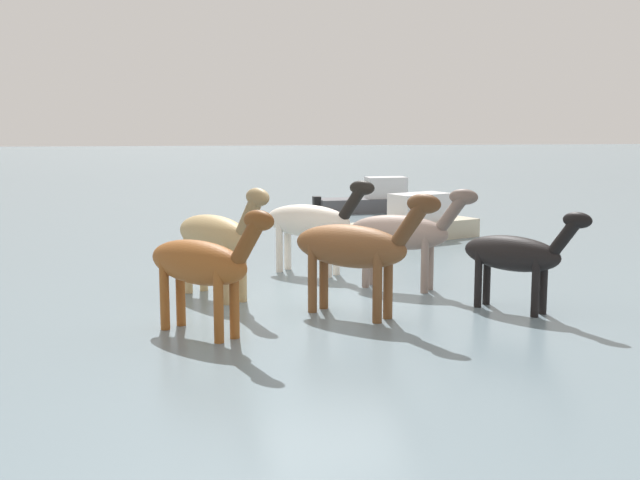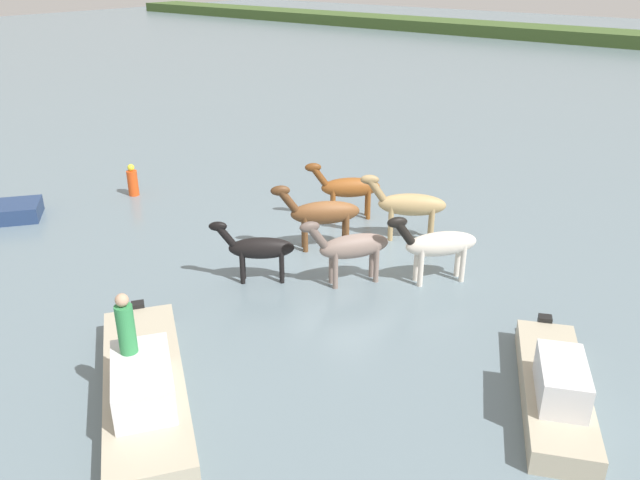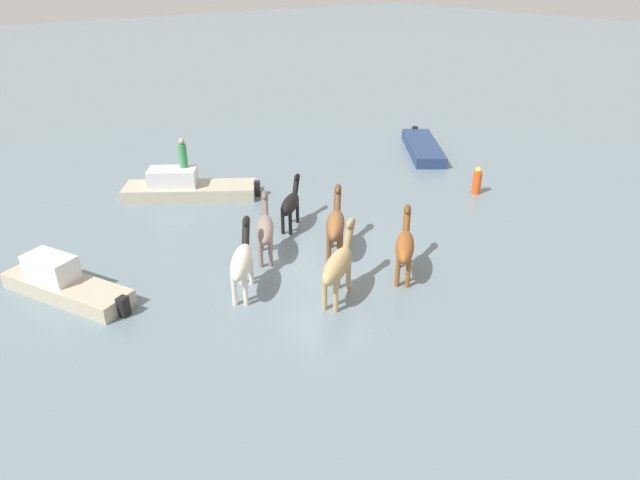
{
  "view_description": "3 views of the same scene",
  "coord_description": "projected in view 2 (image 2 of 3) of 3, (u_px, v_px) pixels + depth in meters",
  "views": [
    {
      "loc": [
        -12.74,
        1.88,
        3.04
      ],
      "look_at": [
        0.49,
        0.13,
        1.04
      ],
      "focal_mm": 45.17,
      "sensor_mm": 36.0,
      "label": 1
    },
    {
      "loc": [
        9.71,
        -13.27,
        7.74
      ],
      "look_at": [
        -0.16,
        -0.96,
        0.63
      ],
      "focal_mm": 35.41,
      "sensor_mm": 36.0,
      "label": 2
    },
    {
      "loc": [
        9.51,
        12.4,
        8.72
      ],
      "look_at": [
        0.11,
        -0.1,
        0.82
      ],
      "focal_mm": 31.38,
      "sensor_mm": 36.0,
      "label": 3
    }
  ],
  "objects": [
    {
      "name": "horse_mid_herd",
      "position": [
        348.0,
        188.0,
        20.02
      ],
      "size": [
        2.0,
        1.93,
        1.87
      ],
      "rotation": [
        0.0,
        0.0,
        3.9
      ],
      "color": "brown",
      "rests_on": "ground_plane"
    },
    {
      "name": "horse_lead",
      "position": [
        409.0,
        205.0,
        18.48
      ],
      "size": [
        2.33,
        1.74,
        1.98
      ],
      "rotation": [
        0.0,
        0.0,
        3.73
      ],
      "color": "tan",
      "rests_on": "ground_plane"
    },
    {
      "name": "person_helmsman_aft",
      "position": [
        126.0,
        326.0,
        11.18
      ],
      "size": [
        0.32,
        0.32,
        1.19
      ],
      "color": "#338C4C",
      "rests_on": "boat_motor_center"
    },
    {
      "name": "ground_plane",
      "position": [
        345.0,
        251.0,
        18.15
      ],
      "size": [
        169.2,
        169.2,
        0.0
      ],
      "primitive_type": "plane",
      "color": "slate"
    },
    {
      "name": "horse_dun_straggler",
      "position": [
        322.0,
        213.0,
        17.88
      ],
      "size": [
        2.0,
        2.16,
        1.98
      ],
      "rotation": [
        0.0,
        0.0,
        3.98
      ],
      "color": "brown",
      "rests_on": "ground_plane"
    },
    {
      "name": "horse_chestnut_trailing",
      "position": [
        258.0,
        248.0,
        16.11
      ],
      "size": [
        1.85,
        1.66,
        1.68
      ],
      "rotation": [
        0.0,
        0.0,
        3.85
      ],
      "color": "black",
      "rests_on": "ground_plane"
    },
    {
      "name": "horse_dark_mare",
      "position": [
        351.0,
        247.0,
        15.96
      ],
      "size": [
        1.61,
        2.21,
        1.86
      ],
      "rotation": [
        0.0,
        0.0,
        4.14
      ],
      "color": "gray",
      "rests_on": "ground_plane"
    },
    {
      "name": "horse_rear_stallion",
      "position": [
        438.0,
        244.0,
        16.03
      ],
      "size": [
        1.82,
        2.15,
        1.91
      ],
      "rotation": [
        0.0,
        0.0,
        4.04
      ],
      "color": "silver",
      "rests_on": "ground_plane"
    },
    {
      "name": "boat_tender_starboard",
      "position": [
        555.0,
        390.0,
        11.84
      ],
      "size": [
        2.85,
        4.25,
        1.32
      ],
      "rotation": [
        0.0,
        0.0,
        5.16
      ],
      "color": "#B7AD93",
      "rests_on": "ground_plane"
    },
    {
      "name": "boat_motor_center",
      "position": [
        145.0,
        388.0,
        11.86
      ],
      "size": [
        5.16,
        4.18,
        1.36
      ],
      "rotation": [
        0.0,
        0.0,
        5.68
      ],
      "color": "#B7AD93",
      "rests_on": "ground_plane"
    },
    {
      "name": "buoy_channel_marker",
      "position": [
        133.0,
        181.0,
        22.18
      ],
      "size": [
        0.36,
        0.36,
        1.14
      ],
      "color": "#E54C19",
      "rests_on": "ground_plane"
    }
  ]
}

